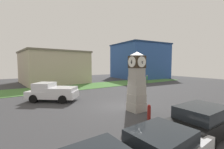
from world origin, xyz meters
name	(u,v)px	position (x,y,z in m)	size (l,w,h in m)	color
ground_plane	(118,107)	(0.00, 0.00, 0.00)	(69.64, 69.64, 0.00)	#38383A
clock_tower	(137,83)	(0.52, -1.74, 2.24)	(1.36, 1.33, 4.70)	#A19C92
bollard_near_tower	(149,112)	(-0.08, -3.62, 0.52)	(0.23, 0.23, 1.03)	maroon
bollard_mid_row	(176,116)	(0.62, -5.13, 0.56)	(0.27, 0.27, 1.11)	brown
car_near_tower	(164,148)	(-3.19, -7.14, 0.74)	(3.92, 2.21, 1.45)	silver
car_by_building	(204,120)	(0.58, -6.74, 0.81)	(4.56, 2.07, 1.61)	black
pickup_truck	(52,92)	(-4.32, 5.39, 0.93)	(5.03, 4.61, 1.85)	silver
pedestrian_near_bench	(147,79)	(13.93, 9.67, 0.91)	(0.44, 0.46, 1.59)	#3F3F47
warehouse_blue_far	(53,67)	(-0.73, 20.97, 3.10)	(12.24, 12.67, 6.18)	#B7A88E
storefront_low_left	(139,61)	(20.95, 19.06, 4.51)	(12.94, 12.71, 9.00)	#2D5193
grass_verge_far	(92,86)	(3.63, 12.77, 0.02)	(41.79, 6.25, 0.04)	#477A38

